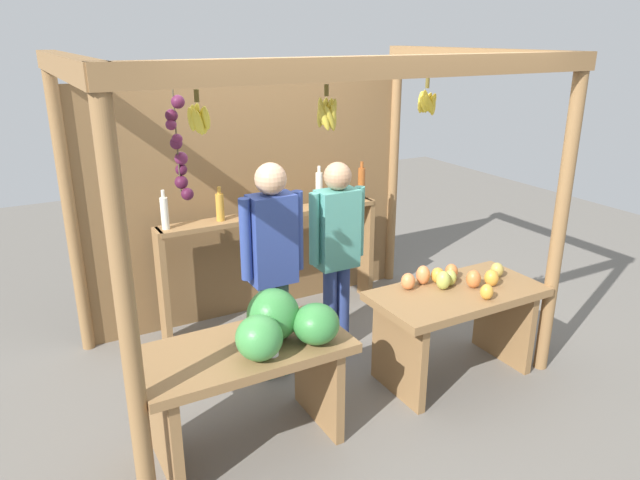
{
  "coord_description": "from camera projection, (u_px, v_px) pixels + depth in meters",
  "views": [
    {
      "loc": [
        -1.94,
        -3.7,
        2.46
      ],
      "look_at": [
        0.0,
        -0.2,
        1.06
      ],
      "focal_mm": 33.15,
      "sensor_mm": 36.0,
      "label": 1
    }
  ],
  "objects": [
    {
      "name": "bottle_shelf_unit",
      "position": [
        273.0,
        237.0,
        5.16
      ],
      "size": [
        2.02,
        0.22,
        1.36
      ],
      "color": "olive",
      "rests_on": "ground"
    },
    {
      "name": "vendor_man",
      "position": [
        273.0,
        254.0,
        4.18
      ],
      "size": [
        0.48,
        0.22,
        1.64
      ],
      "rotation": [
        0.0,
        0.0,
        0.08
      ],
      "color": "#2B4C44",
      "rests_on": "ground"
    },
    {
      "name": "ground_plane",
      "position": [
        308.0,
        356.0,
        4.75
      ],
      "size": [
        12.0,
        12.0,
        0.0
      ],
      "primitive_type": "plane",
      "color": "slate",
      "rests_on": "ground"
    },
    {
      "name": "market_stall",
      "position": [
        278.0,
        178.0,
        4.67
      ],
      "size": [
        3.15,
        2.14,
        2.35
      ],
      "color": "olive",
      "rests_on": "ground"
    },
    {
      "name": "vendor_woman",
      "position": [
        337.0,
        242.0,
        4.57
      ],
      "size": [
        0.48,
        0.21,
        1.56
      ],
      "rotation": [
        0.0,
        0.0,
        -0.15
      ],
      "color": "navy",
      "rests_on": "ground"
    },
    {
      "name": "fruit_counter_right",
      "position": [
        456.0,
        310.0,
        4.34
      ],
      "size": [
        1.27,
        0.64,
        0.85
      ],
      "color": "olive",
      "rests_on": "ground"
    },
    {
      "name": "fruit_counter_left",
      "position": [
        260.0,
        353.0,
        3.54
      ],
      "size": [
        1.27,
        0.68,
        1.02
      ],
      "color": "olive",
      "rests_on": "ground"
    }
  ]
}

